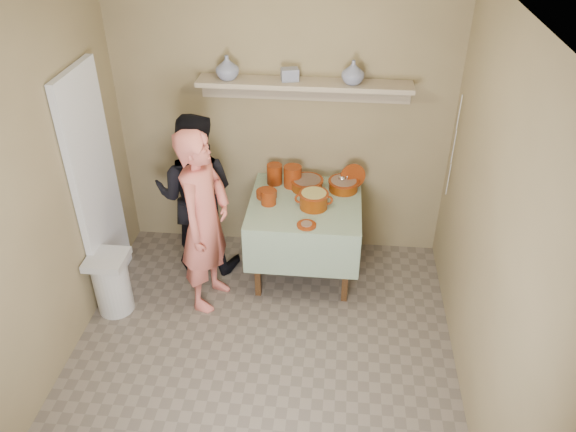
# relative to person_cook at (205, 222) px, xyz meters

# --- Properties ---
(ground) EXTENTS (3.50, 3.50, 0.00)m
(ground) POSITION_rel_person_cook_xyz_m (0.54, -0.82, -0.81)
(ground) COLOR #706358
(ground) RESTS_ON ground
(tile_panel) EXTENTS (0.06, 0.70, 2.00)m
(tile_panel) POSITION_rel_person_cook_xyz_m (-0.92, 0.13, 0.19)
(tile_panel) COLOR silver
(tile_panel) RESTS_ON ground
(plate_stack_a) EXTENTS (0.14, 0.14, 0.19)m
(plate_stack_a) POSITION_rel_person_cook_xyz_m (0.48, 0.76, 0.05)
(plate_stack_a) COLOR maroon
(plate_stack_a) RESTS_ON serving_table
(plate_stack_b) EXTENTS (0.16, 0.16, 0.20)m
(plate_stack_b) POSITION_rel_person_cook_xyz_m (0.65, 0.72, 0.05)
(plate_stack_b) COLOR maroon
(plate_stack_b) RESTS_ON serving_table
(bowl_stack) EXTENTS (0.13, 0.13, 0.13)m
(bowl_stack) POSITION_rel_person_cook_xyz_m (0.47, 0.40, 0.02)
(bowl_stack) COLOR maroon
(bowl_stack) RESTS_ON serving_table
(empty_bowl) EXTENTS (0.19, 0.19, 0.05)m
(empty_bowl) POSITION_rel_person_cook_xyz_m (0.44, 0.51, -0.02)
(empty_bowl) COLOR maroon
(empty_bowl) RESTS_ON serving_table
(propped_lid) EXTENTS (0.24, 0.13, 0.23)m
(propped_lid) POSITION_rel_person_cook_xyz_m (1.19, 0.74, 0.07)
(propped_lid) COLOR maroon
(propped_lid) RESTS_ON serving_table
(vase_right) EXTENTS (0.24, 0.24, 0.19)m
(vase_right) POSITION_rel_person_cook_xyz_m (1.13, 0.79, 1.01)
(vase_right) COLOR navy
(vase_right) RESTS_ON wall_shelf
(vase_left) EXTENTS (0.27, 0.27, 0.20)m
(vase_left) POSITION_rel_person_cook_xyz_m (0.09, 0.79, 1.01)
(vase_left) COLOR navy
(vase_left) RESTS_ON wall_shelf
(ceramic_box) EXTENTS (0.16, 0.13, 0.10)m
(ceramic_box) POSITION_rel_person_cook_xyz_m (0.61, 0.81, 0.96)
(ceramic_box) COLOR navy
(ceramic_box) RESTS_ON wall_shelf
(person_cook) EXTENTS (0.52, 0.66, 1.61)m
(person_cook) POSITION_rel_person_cook_xyz_m (0.00, 0.00, 0.00)
(person_cook) COLOR #DD6A5F
(person_cook) RESTS_ON ground
(person_helper) EXTENTS (0.76, 0.60, 1.52)m
(person_helper) POSITION_rel_person_cook_xyz_m (-0.20, 0.49, -0.05)
(person_helper) COLOR black
(person_helper) RESTS_ON ground
(room_shell) EXTENTS (3.04, 3.54, 2.62)m
(room_shell) POSITION_rel_person_cook_xyz_m (0.54, -0.82, 0.80)
(room_shell) COLOR #907E58
(room_shell) RESTS_ON ground
(serving_table) EXTENTS (0.97, 0.97, 0.76)m
(serving_table) POSITION_rel_person_cook_xyz_m (0.79, 0.46, -0.17)
(serving_table) COLOR #4C2D16
(serving_table) RESTS_ON ground
(cazuela_meat_a) EXTENTS (0.30, 0.30, 0.10)m
(cazuela_meat_a) POSITION_rel_person_cook_xyz_m (0.78, 0.68, 0.01)
(cazuela_meat_a) COLOR #602204
(cazuela_meat_a) RESTS_ON serving_table
(cazuela_meat_b) EXTENTS (0.28, 0.28, 0.10)m
(cazuela_meat_b) POSITION_rel_person_cook_xyz_m (1.11, 0.70, 0.01)
(cazuela_meat_b) COLOR #602204
(cazuela_meat_b) RESTS_ON serving_table
(ladle) EXTENTS (0.08, 0.26, 0.19)m
(ladle) POSITION_rel_person_cook_xyz_m (1.10, 0.70, 0.06)
(ladle) COLOR silver
(ladle) RESTS_ON cazuela_meat_b
(cazuela_rice) EXTENTS (0.33, 0.25, 0.14)m
(cazuela_rice) POSITION_rel_person_cook_xyz_m (0.86, 0.38, 0.04)
(cazuela_rice) COLOR #602204
(cazuela_rice) RESTS_ON serving_table
(front_plate) EXTENTS (0.16, 0.16, 0.03)m
(front_plate) POSITION_rel_person_cook_xyz_m (0.82, 0.09, -0.03)
(front_plate) COLOR maroon
(front_plate) RESTS_ON serving_table
(wall_shelf) EXTENTS (1.80, 0.25, 0.21)m
(wall_shelf) POSITION_rel_person_cook_xyz_m (0.74, 0.83, 0.87)
(wall_shelf) COLOR tan
(wall_shelf) RESTS_ON room_shell
(trash_bin) EXTENTS (0.32, 0.32, 0.56)m
(trash_bin) POSITION_rel_person_cook_xyz_m (-0.79, -0.22, -0.52)
(trash_bin) COLOR silver
(trash_bin) RESTS_ON ground
(electrical_cord) EXTENTS (0.01, 0.05, 0.90)m
(electrical_cord) POSITION_rel_person_cook_xyz_m (2.01, 0.66, 0.44)
(electrical_cord) COLOR silver
(electrical_cord) RESTS_ON wall_shelf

